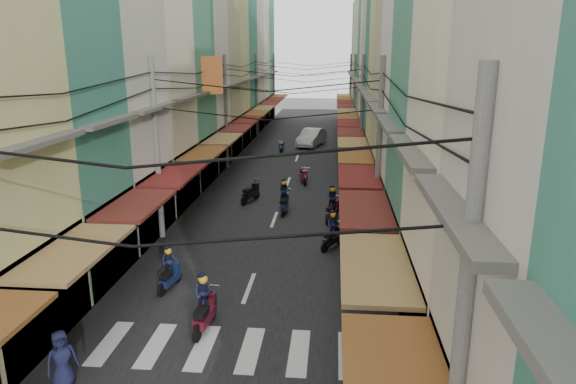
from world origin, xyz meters
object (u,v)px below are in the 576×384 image
Objects in this scene: bicycle at (433,309)px; traffic_sign at (401,260)px; white_car at (311,146)px; market_umbrella at (425,234)px.

bicycle is 0.51× the size of traffic_sign.
white_car is 29.65m from market_umbrella.
bicycle is 2.70m from traffic_sign.
white_car is at bearing 8.11° from bicycle.
white_car is 32.22m from traffic_sign.
bicycle is 0.66× the size of market_umbrella.
white_car is at bearing 97.48° from traffic_sign.
bicycle is (5.50, -30.89, 0.00)m from white_car.
traffic_sign is (4.19, -31.88, 2.14)m from white_car.
market_umbrella is at bearing -65.71° from white_car.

